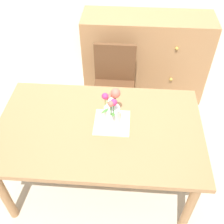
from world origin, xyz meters
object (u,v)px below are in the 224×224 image
(chair_far, at_px, (114,82))
(dresser, at_px, (145,58))
(dining_table, at_px, (99,134))
(flower_vase, at_px, (112,109))

(chair_far, height_order, dresser, dresser)
(dining_table, relative_size, flower_vase, 5.69)
(dining_table, bearing_deg, flower_vase, 31.34)
(dining_table, distance_m, dresser, 1.39)
(dining_table, xyz_separation_m, flower_vase, (0.10, 0.06, 0.22))
(dresser, xyz_separation_m, flower_vase, (-0.29, -1.27, 0.37))
(dining_table, height_order, dresser, dresser)
(dining_table, height_order, chair_far, chair_far)
(chair_far, bearing_deg, dining_table, 85.71)
(dresser, bearing_deg, flower_vase, -102.86)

